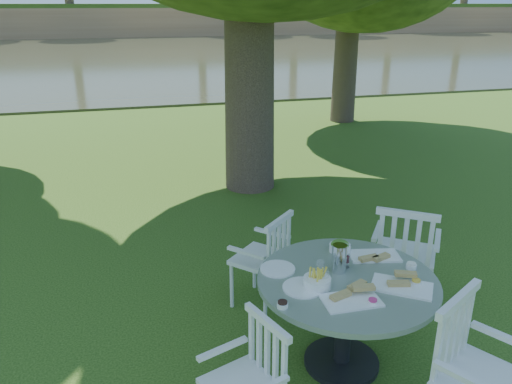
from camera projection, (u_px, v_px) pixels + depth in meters
ground at (261, 279)px, 4.91m from camera, size 140.00×140.00×0.00m
table at (346, 298)px, 3.56m from camera, size 1.27×1.27×0.74m
chair_ne at (404, 251)px, 4.22m from camera, size 0.68×0.67×0.99m
chair_nw at (268, 254)px, 4.32m from camera, size 0.60×0.60×0.87m
chair_sw at (253, 374)px, 2.95m from camera, size 0.51×0.53×0.83m
chair_se at (470, 365)px, 2.89m from camera, size 0.67×0.66×1.00m
tableware at (340, 271)px, 3.52m from camera, size 1.13×0.90×0.21m
river at (142, 56)px, 25.69m from camera, size 100.00×28.00×0.12m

